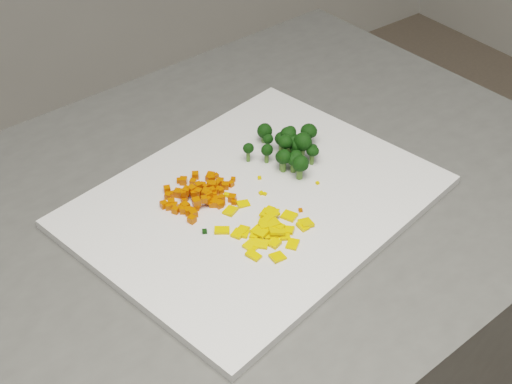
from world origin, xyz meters
TOP-DOWN VIEW (x-y plane):
  - cutting_board at (-0.14, 0.46)m, footprint 0.50×0.42m
  - carrot_pile at (-0.20, 0.51)m, footprint 0.10×0.10m
  - pepper_pile at (-0.17, 0.41)m, footprint 0.12×0.12m
  - broccoli_pile at (-0.05, 0.52)m, footprint 0.12×0.12m
  - carrot_cube_0 at (-0.16, 0.53)m, footprint 0.01×0.01m
  - carrot_cube_1 at (-0.22, 0.53)m, footprint 0.01×0.01m
  - carrot_cube_2 at (-0.20, 0.51)m, footprint 0.01×0.01m
  - carrot_cube_3 at (-0.17, 0.53)m, footprint 0.01×0.01m
  - carrot_cube_4 at (-0.21, 0.49)m, footprint 0.01×0.01m
  - carrot_cube_5 at (-0.20, 0.50)m, footprint 0.01×0.01m
  - carrot_cube_6 at (-0.20, 0.51)m, footprint 0.01×0.01m
  - carrot_cube_7 at (-0.19, 0.48)m, footprint 0.01×0.01m
  - carrot_cube_8 at (-0.22, 0.52)m, footprint 0.01×0.01m
  - carrot_cube_9 at (-0.24, 0.50)m, footprint 0.01×0.01m
  - carrot_cube_10 at (-0.20, 0.48)m, footprint 0.01×0.01m
  - carrot_cube_11 at (-0.20, 0.50)m, footprint 0.01×0.01m
  - carrot_cube_12 at (-0.23, 0.53)m, footprint 0.01×0.01m
  - carrot_cube_13 at (-0.18, 0.52)m, footprint 0.01×0.01m
  - carrot_cube_14 at (-0.19, 0.50)m, footprint 0.01×0.01m
  - carrot_cube_15 at (-0.23, 0.49)m, footprint 0.01×0.01m
  - carrot_cube_16 at (-0.25, 0.51)m, footprint 0.01×0.01m
  - carrot_cube_17 at (-0.17, 0.47)m, footprint 0.01×0.01m
  - carrot_cube_18 at (-0.25, 0.50)m, footprint 0.01×0.01m
  - carrot_cube_19 at (-0.19, 0.48)m, footprint 0.01×0.01m
  - carrot_cube_20 at (-0.21, 0.52)m, footprint 0.01×0.01m
  - carrot_cube_21 at (-0.20, 0.49)m, footprint 0.01×0.01m
  - carrot_cube_22 at (-0.21, 0.52)m, footprint 0.01×0.01m
  - carrot_cube_23 at (-0.21, 0.55)m, footprint 0.01×0.01m
  - carrot_cube_24 at (-0.17, 0.52)m, footprint 0.01×0.01m
  - carrot_cube_25 at (-0.17, 0.51)m, footprint 0.01×0.01m
  - carrot_cube_26 at (-0.23, 0.50)m, footprint 0.01×0.01m
  - carrot_cube_27 at (-0.17, 0.53)m, footprint 0.01×0.01m
  - carrot_cube_28 at (-0.18, 0.51)m, footprint 0.01×0.01m
  - carrot_cube_29 at (-0.21, 0.51)m, footprint 0.01×0.01m
  - carrot_cube_30 at (-0.23, 0.55)m, footprint 0.01×0.01m
  - carrot_cube_31 at (-0.19, 0.48)m, footprint 0.01×0.01m
  - carrot_cube_32 at (-0.24, 0.53)m, footprint 0.01×0.01m
  - carrot_cube_33 at (-0.19, 0.52)m, footprint 0.01×0.01m
  - carrot_cube_34 at (-0.24, 0.50)m, footprint 0.01×0.01m
  - carrot_cube_35 at (-0.20, 0.54)m, footprint 0.01×0.01m
  - carrot_cube_36 at (-0.18, 0.51)m, footprint 0.01×0.01m
  - carrot_cube_37 at (-0.20, 0.50)m, footprint 0.01×0.01m
  - carrot_cube_38 at (-0.22, 0.53)m, footprint 0.01×0.01m
  - carrot_cube_39 at (-0.22, 0.49)m, footprint 0.01×0.01m
  - carrot_cube_40 at (-0.19, 0.49)m, footprint 0.01×0.01m
  - carrot_cube_41 at (-0.20, 0.49)m, footprint 0.01×0.01m
  - carrot_cube_42 at (-0.23, 0.48)m, footprint 0.01×0.01m
  - carrot_cube_43 at (-0.19, 0.51)m, footprint 0.01×0.01m
  - carrot_cube_44 at (-0.24, 0.51)m, footprint 0.01×0.01m
  - carrot_cube_45 at (-0.18, 0.51)m, footprint 0.01×0.01m
  - carrot_cube_46 at (-0.21, 0.52)m, footprint 0.01×0.01m
  - carrot_cube_47 at (-0.19, 0.50)m, footprint 0.01×0.01m
  - carrot_cube_48 at (-0.17, 0.48)m, footprint 0.01×0.01m
  - carrot_cube_49 at (-0.17, 0.52)m, footprint 0.01×0.01m
  - carrot_cube_50 at (-0.24, 0.53)m, footprint 0.01×0.01m
  - carrot_cube_51 at (-0.20, 0.50)m, footprint 0.01×0.01m
  - carrot_cube_52 at (-0.20, 0.50)m, footprint 0.01×0.01m
  - carrot_cube_53 at (-0.22, 0.53)m, footprint 0.01×0.01m
  - carrot_cube_54 at (-0.24, 0.52)m, footprint 0.01×0.01m
  - carrot_cube_55 at (-0.24, 0.48)m, footprint 0.01×0.01m
  - carrot_cube_56 at (-0.22, 0.52)m, footprint 0.01×0.01m
  - carrot_cube_57 at (-0.20, 0.49)m, footprint 0.01×0.01m
  - carrot_cube_58 at (-0.19, 0.50)m, footprint 0.01×0.01m
  - carrot_cube_59 at (-0.18, 0.50)m, footprint 0.01×0.01m
  - carrot_cube_60 at (-0.23, 0.49)m, footprint 0.01×0.01m
  - carrot_cube_61 at (-0.23, 0.50)m, footprint 0.01×0.01m
  - carrot_cube_62 at (-0.16, 0.51)m, footprint 0.01×0.01m
  - carrot_cube_63 at (-0.20, 0.52)m, footprint 0.01×0.01m
  - carrot_cube_64 at (-0.18, 0.49)m, footprint 0.01×0.01m
  - carrot_cube_65 at (-0.22, 0.52)m, footprint 0.01×0.01m
  - carrot_cube_66 at (-0.23, 0.51)m, footprint 0.01×0.01m
  - carrot_cube_67 at (-0.21, 0.51)m, footprint 0.01×0.01m
  - carrot_cube_68 at (-0.19, 0.49)m, footprint 0.01×0.01m
  - carrot_cube_69 at (-0.22, 0.52)m, footprint 0.01×0.01m
  - carrot_cube_70 at (-0.17, 0.53)m, footprint 0.01×0.01m
  - carrot_cube_71 at (-0.19, 0.55)m, footprint 0.01×0.01m
  - carrot_cube_72 at (-0.17, 0.51)m, footprint 0.01×0.01m
  - carrot_cube_73 at (-0.25, 0.52)m, footprint 0.01×0.01m
  - carrot_cube_74 at (-0.20, 0.50)m, footprint 0.01×0.01m
  - carrot_cube_75 at (-0.18, 0.52)m, footprint 0.01×0.01m
  - carrot_cube_76 at (-0.22, 0.49)m, footprint 0.01×0.01m
  - carrot_cube_77 at (-0.19, 0.53)m, footprint 0.01×0.01m
  - carrot_cube_78 at (-0.20, 0.55)m, footprint 0.01×0.01m
  - pepper_chunk_0 at (-0.19, 0.36)m, footprint 0.02×0.02m
  - pepper_chunk_1 at (-0.19, 0.46)m, footprint 0.02×0.02m
  - pepper_chunk_2 at (-0.22, 0.44)m, footprint 0.02×0.02m
  - pepper_chunk_3 at (-0.13, 0.41)m, footprint 0.02×0.02m
  - pepper_chunk_4 at (-0.15, 0.39)m, footprint 0.02×0.02m
  - pepper_chunk_5 at (-0.18, 0.38)m, footprint 0.02×0.02m
  - pepper_chunk_6 at (-0.19, 0.40)m, footprint 0.02×0.02m
  - pepper_chunk_7 at (-0.18, 0.41)m, footprint 0.02×0.02m
  - pepper_chunk_8 at (-0.17, 0.42)m, footprint 0.02×0.01m
  - pepper_chunk_9 at (-0.20, 0.42)m, footprint 0.02×0.02m
  - pepper_chunk_10 at (-0.17, 0.41)m, footprint 0.02×0.02m
  - pepper_chunk_11 at (-0.20, 0.42)m, footprint 0.02×0.02m
  - pepper_chunk_12 at (-0.17, 0.41)m, footprint 0.02×0.02m
  - pepper_chunk_13 at (-0.16, 0.37)m, footprint 0.02×0.02m
  - pepper_chunk_14 at (-0.16, 0.38)m, footprint 0.02×0.02m
  - pepper_chunk_15 at (-0.20, 0.40)m, footprint 0.02×0.02m
  - pepper_chunk_16 at (-0.15, 0.42)m, footprint 0.02×0.01m
  - pepper_chunk_17 at (-0.21, 0.39)m, footprint 0.02×0.02m
  - pepper_chunk_18 at (-0.21, 0.38)m, footprint 0.02×0.02m
  - pepper_chunk_19 at (-0.15, 0.43)m, footprint 0.02×0.02m
  - pepper_chunk_20 at (-0.17, 0.39)m, footprint 0.02×0.01m
  - pepper_chunk_21 at (-0.16, 0.40)m, footprint 0.02×0.02m
  - pepper_chunk_22 at (-0.17, 0.42)m, footprint 0.02×0.02m
  - pepper_chunk_23 at (-0.13, 0.38)m, footprint 0.01×0.02m
  - pepper_chunk_24 at (-0.16, 0.43)m, footprint 0.02×0.02m
  - pepper_chunk_25 at (-0.15, 0.43)m, footprint 0.02×0.02m
  - pepper_chunk_26 at (-0.19, 0.39)m, footprint 0.02×0.02m
  - pepper_chunk_27 at (-0.18, 0.39)m, footprint 0.02×0.02m
  - pepper_chunk_28 at (-0.19, 0.41)m, footprint 0.02×0.02m
  - pepper_chunk_29 at (-0.13, 0.38)m, footprint 0.02×0.02m
  - pepper_chunk_30 at (-0.21, 0.42)m, footprint 0.02×0.02m
  - pepper_chunk_31 at (-0.16, 0.40)m, footprint 0.02×0.02m
  - pepper_chunk_32 at (-0.17, 0.39)m, footprint 0.02×0.02m
  - pepper_chunk_33 at (-0.17, 0.46)m, footprint 0.02×0.02m
  - broccoli_floret_0 at (-0.07, 0.48)m, footprint 0.03×0.03m
  - broccoli_floret_1 at (-0.07, 0.50)m, footprint 0.03×0.03m
  - broccoli_floret_2 at (-0.04, 0.49)m, footprint 0.04×0.04m
  - broccoli_floret_3 at (-0.04, 0.48)m, footprint 0.02×0.02m
  - broccoli_floret_4 at (-0.03, 0.49)m, footprint 0.02×0.02m
  - broccoli_floret_5 at (-0.08, 0.49)m, footprint 0.03×0.03m
  - broccoli_floret_6 at (-0.05, 0.51)m, footprint 0.03×0.03m
  - broccoli_floret_7 at (-0.06, 0.52)m, footprint 0.02×0.02m
  - broccoli_floret_8 at (-0.05, 0.52)m, footprint 0.03×0.03m
  - broccoli_floret_9 at (-0.06, 0.56)m, footprint 0.03×0.03m
  - broccoli_floret_10 at (-0.09, 0.52)m, footprint 0.02×0.02m
  - broccoli_floret_11 at (-0.05, 0.53)m, footprint 0.03×0.03m
  - broccoli_floret_12 at (-0.01, 0.52)m, footprint 0.03×0.03m
  - broccoli_floret_13 at (-0.05, 0.50)m, footprint 0.03×0.03m
  - broccoli_floret_14 at (-0.07, 0.46)m, footprint 0.03×0.03m
  - broccoli_floret_15 at (-0.10, 0.54)m, footprint 0.02×0.02m
  - broccoli_floret_16 at (-0.08, 0.49)m, footprint 0.03×0.03m
  - broccoli_floret_17 at (-0.05, 0.52)m, footprint 0.03×0.03m
  - broccoli_floret_18 at (-0.07, 0.48)m, footprint 0.03×0.03m
  - broccoli_floret_19 at (-0.06, 0.49)m, footprint 0.02×0.02m
  - broccoli_floret_20 at (-0.07, 0.54)m, footprint 0.02×0.02m
  - broccoli_floret_21 at (-0.05, 0.50)m, footprint 0.02×0.02m
  - stray_bit_0 at (-0.13, 0.47)m, footprint 0.01×0.01m
  - stray_bit_1 at (-0.12, 0.49)m, footprint 0.01×0.01m
  - stray_bit_2 at (-0.24, 0.45)m, footprint 0.01×0.01m
  - stray_bit_3 at (-0.13, 0.46)m, footprint 0.01×0.01m
  - stray_bit_4 at (-0.06, 0.44)m, footprint 0.01×0.01m
  - stray_bit_5 at (-0.17, 0.49)m, footprint 0.01×0.01m
  - stray_bit_6 at (-0.12, 0.41)m, footprint 0.01×0.01m
  - stray_bit_7 at (-0.15, 0.51)m, footprint 0.01×0.01m

SIDE VIEW (x-z plane):
  - cutting_board at x=-0.14m, z-range 0.90..0.91m
  - stray_bit_4 at x=-0.06m, z-range 0.91..0.92m
  - pepper_chunk_15 at x=-0.20m, z-range 0.91..0.92m
  - stray_bit_3 at x=-0.13m, z-range 0.91..0.92m
  - pepper_chunk_33 at x=-0.17m, z-range 0.91..0.92m
  - pepper_chunk_13 at x=-0.16m, z-range 0.91..0.92m
  - pepper_chunk_14 at x=-0.16m, z-range 0.91..0.92m
  - pepper_chunk_0 at x=-0.19m, z-range 0.91..0.92m
  - pepper_chunk_9 at x=-0.20m, z-range 0.91..0.92m
  - pepper_chunk_20 at x=-0.17m, z-range 0.91..0.92m
  - stray_bit_1 at x=-0.12m, z-range 0.91..0.92m
  - stray_bit_6 at x=-0.12m, z-range 0.91..0.92m
  - stray_bit_0 at x=-0.13m, z-range 0.91..0.92m
  - pepper_chunk_2 at x=-0.22m, z-range 0.91..0.92m
  - pepper_chunk_1 at x=-0.19m, z-range 0.91..0.92m
  - pepper_chunk_17 at x=-0.21m, z-range 0.91..0.92m
  - pepper_chunk_3 at x=-0.13m, z-range 0.91..0.92m
  - pepper_chunk_11 at x=-0.20m, z-range 0.91..0.92m
  - pepper_chunk_4 at x=-0.15m, z-range 0.91..0.92m
  - pepper_chunk_22 at x=-0.17m, z-range 0.91..0.92m
  - stray_bit_2 at x=-0.24m, z-range 0.91..0.92m
  - pepper_chunk_26 at x=-0.19m, z-range 0.91..0.92m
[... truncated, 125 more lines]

